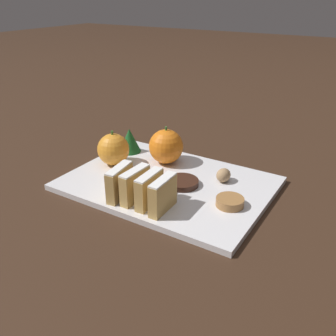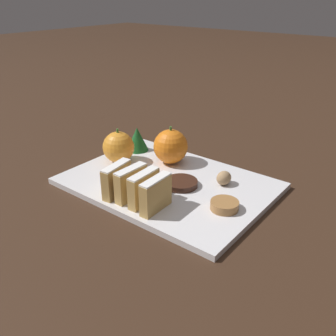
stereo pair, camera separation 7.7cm
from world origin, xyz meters
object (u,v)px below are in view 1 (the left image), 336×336
object	(u,v)px
orange_near	(113,149)
walnut	(223,175)
chocolate_cookie	(182,183)
orange_far	(166,146)

from	to	relation	value
orange_near	walnut	xyz separation A→B (m)	(0.05, -0.25, -0.02)
orange_near	chocolate_cookie	xyz separation A→B (m)	(-0.01, -0.18, -0.03)
orange_near	orange_far	distance (m)	0.12
orange_far	chocolate_cookie	world-z (taller)	orange_far
orange_far	walnut	xyz separation A→B (m)	(-0.02, -0.15, -0.03)
walnut	chocolate_cookie	world-z (taller)	walnut
orange_near	orange_far	size ratio (longest dim) A/B	0.93
chocolate_cookie	orange_near	bearing A→B (deg)	87.63
orange_near	chocolate_cookie	bearing A→B (deg)	-92.37
walnut	chocolate_cookie	bearing A→B (deg)	133.09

